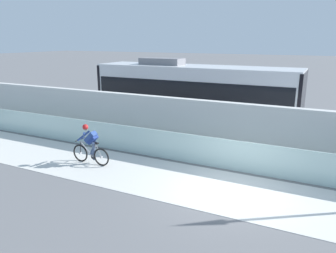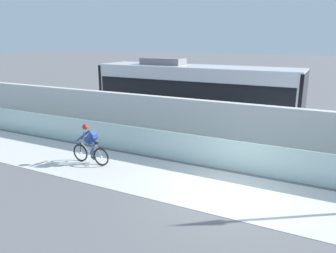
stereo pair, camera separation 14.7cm
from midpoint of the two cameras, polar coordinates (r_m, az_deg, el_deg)
ground_plane at (r=11.20m, az=10.62°, el=-11.02°), size 200.00×200.00×0.00m
bike_path_deck at (r=11.20m, az=10.62°, el=-10.99°), size 32.00×3.20×0.01m
glass_parapet at (r=12.63m, az=13.18°, el=-5.19°), size 32.00×0.05×1.19m
concrete_barrier_wall at (r=14.15m, az=15.10°, el=-0.88°), size 32.00×0.36×2.26m
tram_rail_near at (r=16.81m, az=16.67°, el=-2.51°), size 32.00×0.08×0.01m
tram_rail_far at (r=18.17m, az=17.52°, el=-1.29°), size 32.00×0.08×0.01m
tram at (r=18.14m, az=4.90°, el=5.46°), size 11.06×2.54×3.81m
cyclist_on_bike at (r=13.46m, az=-12.96°, el=-3.09°), size 1.77×0.58×1.61m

